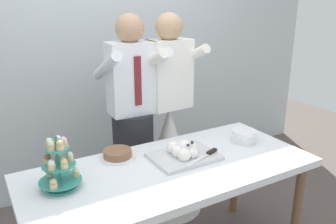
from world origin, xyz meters
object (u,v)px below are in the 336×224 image
Objects in this scene: cupcake_stand at (59,166)px; main_cake_tray at (184,152)px; round_cake at (118,154)px; plate_stack at (244,136)px; person_groom at (133,134)px; dessert_table at (171,177)px; person_bride at (169,146)px.

cupcake_stand reaches higher than main_cake_tray.
round_cake is at bearing 149.25° from main_cake_tray.
person_groom is (-0.59, 0.60, -0.07)m from plate_stack.
round_cake is at bearing 166.83° from plate_stack.
cupcake_stand reaches higher than plate_stack.
cupcake_stand is at bearing 172.34° from dessert_table.
plate_stack is at bearing 6.42° from dessert_table.
cupcake_stand is at bearing -140.22° from person_groom.
main_cake_tray reaches higher than plate_stack.
person_bride reaches higher than dessert_table.
person_groom and person_bride have the same top height.
round_cake is 0.14× the size of person_groom.
person_groom is (-0.08, 0.61, -0.07)m from main_cake_tray.
main_cake_tray is at bearing 24.89° from dessert_table.
dessert_table is 0.18m from main_cake_tray.
cupcake_stand is at bearing 179.38° from plate_stack.
dessert_table is 7.50× the size of round_cake.
plate_stack is (0.65, 0.07, 0.12)m from dessert_table.
person_groom is (0.70, 0.58, -0.16)m from cupcake_stand.
person_groom is at bearing 85.32° from dessert_table.
person_bride is at bearing 115.73° from plate_stack.
main_cake_tray is 0.26× the size of person_bride.
plate_stack is at bearing -13.17° from round_cake.
person_groom is at bearing 97.20° from main_cake_tray.
cupcake_stand is (-0.65, 0.09, 0.21)m from dessert_table.
person_groom reaches higher than main_cake_tray.
person_groom is 0.36m from person_bride.
person_bride reaches higher than round_cake.
round_cake is 0.14× the size of person_bride.
cupcake_stand is 0.79m from main_cake_tray.
person_bride reaches higher than main_cake_tray.
plate_stack reaches higher than dessert_table.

